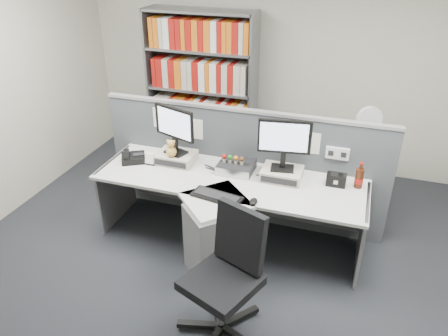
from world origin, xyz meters
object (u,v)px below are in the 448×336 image
(speaker, at_px, (336,180))
(office_chair, at_px, (228,272))
(monitor_right, at_px, (284,141))
(desktop_pc, at_px, (236,167))
(monitor_left, at_px, (174,126))
(shelving_unit, at_px, (202,92))
(desk, at_px, (222,214))
(desk_fan, at_px, (369,122))
(keyboard, at_px, (217,196))
(desk_calendar, at_px, (150,160))
(filing_cabinet, at_px, (360,174))
(desk_phone, at_px, (133,158))
(cola_bottle, at_px, (359,178))
(mouse, at_px, (253,202))

(speaker, relative_size, office_chair, 0.17)
(monitor_right, bearing_deg, desktop_pc, 179.55)
(monitor_left, relative_size, shelving_unit, 0.24)
(desk, height_order, desk_fan, desk_fan)
(keyboard, bearing_deg, desk_calendar, 155.03)
(office_chair, bearing_deg, filing_cabinet, 68.87)
(desk_phone, distance_m, office_chair, 1.79)
(monitor_left, height_order, cola_bottle, monitor_left)
(monitor_left, height_order, filing_cabinet, monitor_left)
(shelving_unit, bearing_deg, monitor_right, -46.83)
(filing_cabinet, bearing_deg, office_chair, -111.13)
(mouse, height_order, desk_calendar, desk_calendar)
(keyboard, distance_m, mouse, 0.33)
(monitor_right, bearing_deg, speaker, 3.12)
(desktop_pc, xyz_separation_m, filing_cabinet, (1.18, 1.01, -0.41))
(monitor_right, distance_m, desk_phone, 1.58)
(filing_cabinet, bearing_deg, speaker, -102.55)
(speaker, relative_size, desk_fan, 0.37)
(desktop_pc, bearing_deg, office_chair, -75.82)
(keyboard, distance_m, desk_fan, 1.97)
(monitor_right, distance_m, keyboard, 0.81)
(office_chair, bearing_deg, shelving_unit, 114.50)
(filing_cabinet, bearing_deg, desk_phone, -153.21)
(desktop_pc, distance_m, filing_cabinet, 1.61)
(mouse, bearing_deg, keyboard, -178.06)
(monitor_left, bearing_deg, desk_calendar, -149.93)
(monitor_right, relative_size, shelving_unit, 0.25)
(desk_calendar, relative_size, cola_bottle, 0.47)
(desk_phone, bearing_deg, monitor_left, 16.02)
(shelving_unit, xyz_separation_m, filing_cabinet, (2.10, -0.45, -0.63))
(desk_calendar, bearing_deg, monitor_right, 5.64)
(desk_phone, bearing_deg, desk_fan, 26.79)
(desk_fan, bearing_deg, desk_phone, -153.21)
(cola_bottle, xyz_separation_m, desk_fan, (0.02, 0.96, 0.18))
(monitor_right, height_order, desk_phone, monitor_right)
(desk_calendar, bearing_deg, filing_cabinet, 29.21)
(desktop_pc, bearing_deg, desk, -92.56)
(monitor_right, xyz_separation_m, desk_phone, (-1.53, -0.12, -0.36))
(desk, relative_size, filing_cabinet, 3.71)
(monitor_right, xyz_separation_m, desktop_pc, (-0.46, 0.00, -0.35))
(desk_calendar, relative_size, office_chair, 0.12)
(speaker, distance_m, shelving_unit, 2.37)
(desk, xyz_separation_m, monitor_left, (-0.63, 0.38, 0.66))
(cola_bottle, height_order, office_chair, office_chair)
(cola_bottle, bearing_deg, desktop_pc, -177.37)
(desk_calendar, xyz_separation_m, shelving_unit, (-0.05, 1.60, 0.20))
(desktop_pc, height_order, keyboard, desktop_pc)
(speaker, bearing_deg, mouse, -140.09)
(desk, bearing_deg, mouse, -21.70)
(desk_phone, bearing_deg, shelving_unit, 84.31)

